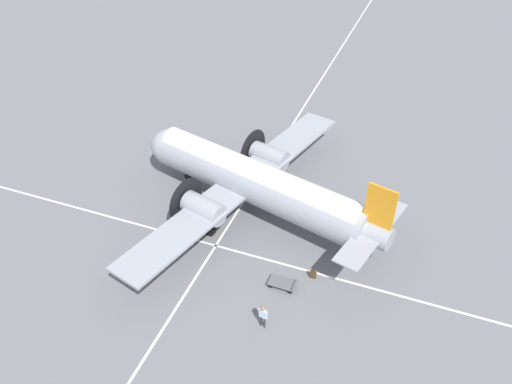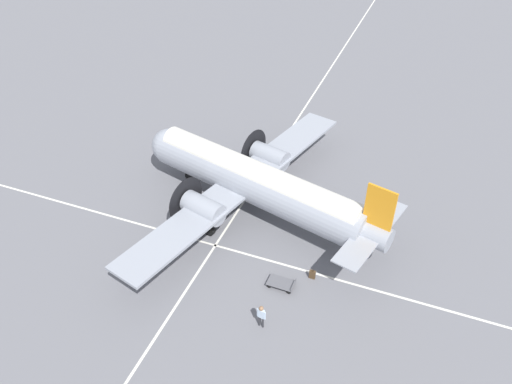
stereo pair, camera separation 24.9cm
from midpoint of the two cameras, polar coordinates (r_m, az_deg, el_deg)
The scene contains 7 objects.
ground_plane at distance 35.95m, azimuth 0.20°, elevation -2.27°, with size 300.00×300.00×0.00m, color slate.
apron_line_eastwest at distance 33.08m, azimuth -2.46°, elevation -6.66°, with size 120.00×0.16×0.01m.
apron_line_northsouth at distance 36.32m, azimuth -1.66°, elevation -1.79°, with size 0.16×120.00×0.01m.
airliner_main at distance 34.52m, azimuth -0.41°, elevation 1.38°, with size 19.43×22.40×6.17m.
crew_foreground at distance 28.27m, azimuth 0.86°, elevation -13.81°, with size 0.56×0.27×1.66m.
suitcase_near_door at distance 31.36m, azimuth 6.68°, elevation -9.34°, with size 0.39×0.18×0.66m.
baggage_cart at distance 30.78m, azimuth 3.15°, elevation -10.35°, with size 1.66×0.99×0.56m.
Camera 2 is at (-9.98, 25.55, 23.24)m, focal length 35.00 mm.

